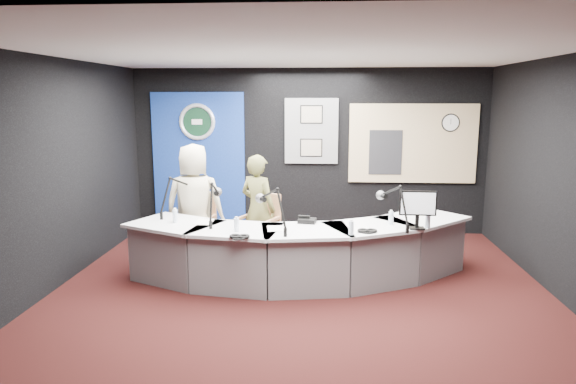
# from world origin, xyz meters

# --- Properties ---
(ground) EXTENTS (6.00, 6.00, 0.00)m
(ground) POSITION_xyz_m (0.00, 0.00, 0.00)
(ground) COLOR black
(ground) RESTS_ON ground
(ceiling) EXTENTS (6.00, 6.00, 0.02)m
(ceiling) POSITION_xyz_m (0.00, 0.00, 2.80)
(ceiling) COLOR silver
(ceiling) RESTS_ON ground
(wall_back) EXTENTS (6.00, 0.02, 2.80)m
(wall_back) POSITION_xyz_m (0.00, 3.00, 1.40)
(wall_back) COLOR black
(wall_back) RESTS_ON ground
(wall_front) EXTENTS (6.00, 0.02, 2.80)m
(wall_front) POSITION_xyz_m (0.00, -3.00, 1.40)
(wall_front) COLOR black
(wall_front) RESTS_ON ground
(wall_left) EXTENTS (0.02, 6.00, 2.80)m
(wall_left) POSITION_xyz_m (-3.00, 0.00, 1.40)
(wall_left) COLOR black
(wall_left) RESTS_ON ground
(wall_right) EXTENTS (0.02, 6.00, 2.80)m
(wall_right) POSITION_xyz_m (3.00, 0.00, 1.40)
(wall_right) COLOR black
(wall_right) RESTS_ON ground
(broadcast_desk) EXTENTS (4.50, 1.90, 0.75)m
(broadcast_desk) POSITION_xyz_m (-0.05, 0.55, 0.38)
(broadcast_desk) COLOR silver
(broadcast_desk) RESTS_ON ground
(backdrop_panel) EXTENTS (1.60, 0.05, 2.30)m
(backdrop_panel) POSITION_xyz_m (-1.90, 2.97, 1.25)
(backdrop_panel) COLOR navy
(backdrop_panel) RESTS_ON wall_back
(agency_seal) EXTENTS (0.63, 0.07, 0.63)m
(agency_seal) POSITION_xyz_m (-1.90, 2.93, 1.90)
(agency_seal) COLOR silver
(agency_seal) RESTS_ON backdrop_panel
(seal_center) EXTENTS (0.48, 0.01, 0.48)m
(seal_center) POSITION_xyz_m (-1.90, 2.94, 1.90)
(seal_center) COLOR black
(seal_center) RESTS_ON backdrop_panel
(pinboard) EXTENTS (0.90, 0.04, 1.10)m
(pinboard) POSITION_xyz_m (0.05, 2.97, 1.75)
(pinboard) COLOR slate
(pinboard) RESTS_ON wall_back
(framed_photo_upper) EXTENTS (0.34, 0.02, 0.27)m
(framed_photo_upper) POSITION_xyz_m (0.05, 2.94, 2.03)
(framed_photo_upper) COLOR gray
(framed_photo_upper) RESTS_ON pinboard
(framed_photo_lower) EXTENTS (0.34, 0.02, 0.27)m
(framed_photo_lower) POSITION_xyz_m (0.05, 2.94, 1.47)
(framed_photo_lower) COLOR gray
(framed_photo_lower) RESTS_ON pinboard
(booth_window_frame) EXTENTS (2.12, 0.06, 1.32)m
(booth_window_frame) POSITION_xyz_m (1.75, 2.97, 1.55)
(booth_window_frame) COLOR tan
(booth_window_frame) RESTS_ON wall_back
(booth_glow) EXTENTS (2.00, 0.02, 1.20)m
(booth_glow) POSITION_xyz_m (1.75, 2.96, 1.55)
(booth_glow) COLOR beige
(booth_glow) RESTS_ON booth_window_frame
(equipment_rack) EXTENTS (0.55, 0.02, 0.75)m
(equipment_rack) POSITION_xyz_m (1.30, 2.94, 1.40)
(equipment_rack) COLOR black
(equipment_rack) RESTS_ON booth_window_frame
(wall_clock) EXTENTS (0.28, 0.01, 0.28)m
(wall_clock) POSITION_xyz_m (2.35, 2.94, 1.90)
(wall_clock) COLOR white
(wall_clock) RESTS_ON booth_window_frame
(armchair_left) EXTENTS (0.62, 0.62, 0.98)m
(armchair_left) POSITION_xyz_m (-1.55, 1.23, 0.49)
(armchair_left) COLOR tan
(armchair_left) RESTS_ON ground
(armchair_right) EXTENTS (0.65, 0.65, 0.88)m
(armchair_right) POSITION_xyz_m (-0.65, 1.26, 0.44)
(armchair_right) COLOR tan
(armchair_right) RESTS_ON ground
(draped_jacket) EXTENTS (0.51, 0.16, 0.70)m
(draped_jacket) POSITION_xyz_m (-1.61, 1.47, 0.62)
(draped_jacket) COLOR gray
(draped_jacket) RESTS_ON armchair_left
(person_man) EXTENTS (0.86, 0.60, 1.69)m
(person_man) POSITION_xyz_m (-1.55, 1.23, 0.84)
(person_man) COLOR beige
(person_man) RESTS_ON ground
(person_woman) EXTENTS (0.67, 0.60, 1.54)m
(person_woman) POSITION_xyz_m (-0.65, 1.26, 0.77)
(person_woman) COLOR brown
(person_woman) RESTS_ON ground
(computer_monitor) EXTENTS (0.44, 0.04, 0.30)m
(computer_monitor) POSITION_xyz_m (1.39, 0.34, 1.07)
(computer_monitor) COLOR black
(computer_monitor) RESTS_ON broadcast_desk
(desk_phone) EXTENTS (0.24, 0.21, 0.05)m
(desk_phone) POSITION_xyz_m (0.06, 0.57, 0.78)
(desk_phone) COLOR black
(desk_phone) RESTS_ON broadcast_desk
(headphones_near) EXTENTS (0.21, 0.21, 0.03)m
(headphones_near) POSITION_xyz_m (0.78, 0.15, 0.77)
(headphones_near) COLOR black
(headphones_near) RESTS_ON broadcast_desk
(headphones_far) EXTENTS (0.21, 0.21, 0.04)m
(headphones_far) POSITION_xyz_m (-0.68, -0.20, 0.77)
(headphones_far) COLOR black
(headphones_far) RESTS_ON broadcast_desk
(paper_stack) EXTENTS (0.22, 0.32, 0.00)m
(paper_stack) POSITION_xyz_m (-1.26, 0.51, 0.75)
(paper_stack) COLOR white
(paper_stack) RESTS_ON broadcast_desk
(notepad) EXTENTS (0.23, 0.30, 0.00)m
(notepad) POSITION_xyz_m (-0.31, 0.24, 0.75)
(notepad) COLOR white
(notepad) RESTS_ON broadcast_desk
(boom_mic_a) EXTENTS (0.42, 0.66, 0.60)m
(boom_mic_a) POSITION_xyz_m (-1.69, 0.89, 1.05)
(boom_mic_a) COLOR black
(boom_mic_a) RESTS_ON broadcast_desk
(boom_mic_b) EXTENTS (0.16, 0.74, 0.60)m
(boom_mic_b) POSITION_xyz_m (-1.11, 0.49, 1.05)
(boom_mic_b) COLOR black
(boom_mic_b) RESTS_ON broadcast_desk
(boom_mic_c) EXTENTS (0.47, 0.63, 0.60)m
(boom_mic_c) POSITION_xyz_m (-0.34, 0.15, 1.05)
(boom_mic_c) COLOR black
(boom_mic_c) RESTS_ON broadcast_desk
(boom_mic_d) EXTENTS (0.38, 0.68, 0.60)m
(boom_mic_d) POSITION_xyz_m (1.12, 0.43, 1.05)
(boom_mic_d) COLOR black
(boom_mic_d) RESTS_ON broadcast_desk
(water_bottles) EXTENTS (3.22, 0.59, 0.18)m
(water_bottles) POSITION_xyz_m (-0.04, 0.29, 0.84)
(water_bottles) COLOR silver
(water_bottles) RESTS_ON broadcast_desk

